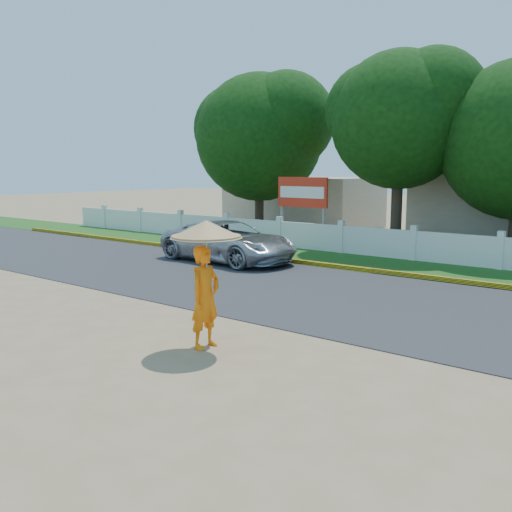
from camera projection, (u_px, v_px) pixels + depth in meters
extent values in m
plane|color=#9E8460|center=(197.00, 328.00, 12.01)|extent=(120.00, 120.00, 0.00)
cube|color=#38383A|center=(313.00, 292.00, 15.50)|extent=(60.00, 7.00, 0.02)
cube|color=#2D601E|center=(396.00, 266.00, 19.56)|extent=(60.00, 3.50, 0.03)
cube|color=yellow|center=(373.00, 271.00, 18.24)|extent=(40.00, 0.18, 0.16)
cube|color=silver|center=(414.00, 246.00, 20.61)|extent=(40.00, 0.10, 1.10)
cube|color=#B7AD99|center=(303.00, 202.00, 32.65)|extent=(8.00, 5.00, 2.80)
imported|color=#A6A8AE|center=(229.00, 242.00, 20.42)|extent=(5.40, 2.76, 1.46)
imported|color=orange|center=(205.00, 297.00, 10.60)|extent=(0.50, 0.73, 1.93)
cylinder|color=gray|center=(207.00, 258.00, 10.45)|extent=(0.03, 0.03, 1.25)
cone|color=tan|center=(206.00, 229.00, 10.37)|extent=(1.32, 1.32, 0.32)
cylinder|color=gray|center=(282.00, 221.00, 25.49)|extent=(0.12, 0.12, 2.00)
cylinder|color=gray|center=(324.00, 224.00, 24.14)|extent=(0.12, 0.12, 2.00)
cube|color=red|center=(302.00, 192.00, 24.61)|extent=(2.50, 0.12, 1.30)
cube|color=silver|center=(302.00, 192.00, 24.57)|extent=(2.25, 0.02, 0.49)
cylinder|color=#473828|center=(397.00, 205.00, 22.77)|extent=(0.44, 0.44, 3.71)
sphere|color=#144510|center=(400.00, 120.00, 22.26)|extent=(5.39, 5.39, 5.39)
cylinder|color=#473828|center=(259.00, 204.00, 28.61)|extent=(0.44, 0.44, 3.10)
sphere|color=#144510|center=(259.00, 138.00, 28.11)|extent=(6.25, 6.25, 6.25)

